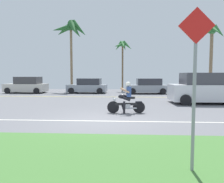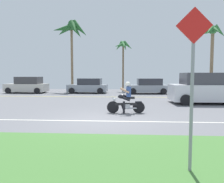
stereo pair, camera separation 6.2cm
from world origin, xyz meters
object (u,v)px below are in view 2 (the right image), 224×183
parked_car_1 (88,86)px  palm_tree_0 (213,37)px  parked_car_0 (27,85)px  motorcyclist (126,100)px  suv_nearby (208,89)px  street_sign (193,76)px  parked_car_2 (148,87)px  parked_car_3 (210,86)px  palm_tree_2 (123,48)px  palm_tree_1 (72,31)px

parked_car_1 → palm_tree_0: palm_tree_0 is taller
parked_car_0 → motorcyclist: bearing=-47.6°
suv_nearby → street_sign: (-3.96, -9.85, 0.84)m
motorcyclist → palm_tree_0: palm_tree_0 is taller
suv_nearby → parked_car_2: (-3.05, 6.77, -0.25)m
parked_car_0 → parked_car_1: parked_car_0 is taller
parked_car_1 → street_sign: (4.80, -16.96, 1.10)m
parked_car_1 → parked_car_3: size_ratio=0.87×
parked_car_0 → street_sign: street_sign is taller
motorcyclist → street_sign: (1.14, -6.09, 1.15)m
motorcyclist → palm_tree_2: bearing=91.4°
motorcyclist → palm_tree_0: bearing=56.2°
palm_tree_1 → street_sign: bearing=-70.2°
motorcyclist → parked_car_2: motorcyclist is taller
palm_tree_0 → palm_tree_1: bearing=-179.8°
motorcyclist → parked_car_3: size_ratio=0.40×
palm_tree_2 → street_sign: palm_tree_2 is taller
palm_tree_2 → street_sign: (1.48, -20.37, -2.93)m
palm_tree_2 → suv_nearby: bearing=-62.7°
motorcyclist → parked_car_0: size_ratio=0.44×
palm_tree_1 → parked_car_2: bearing=-19.5°
parked_car_0 → parked_car_2: bearing=-0.3°
suv_nearby → street_sign: bearing=-111.9°
palm_tree_1 → palm_tree_2: palm_tree_1 is taller
suv_nearby → parked_car_3: 7.51m
parked_car_2 → palm_tree_0: 9.03m
suv_nearby → parked_car_1: 11.29m
suv_nearby → palm_tree_2: (-5.44, 10.52, 3.77)m
parked_car_0 → palm_tree_2: size_ratio=0.72×
street_sign → parked_car_1: bearing=105.8°
parked_car_1 → palm_tree_1: size_ratio=0.50×
parked_car_0 → parked_car_1: (6.00, 0.29, -0.07)m
motorcyclist → palm_tree_2: (-0.34, 14.28, 4.08)m
parked_car_0 → palm_tree_2: bearing=21.6°
suv_nearby → palm_tree_0: 11.44m
parked_car_0 → parked_car_3: bearing=0.5°
palm_tree_0 → street_sign: bearing=-111.9°
motorcyclist → palm_tree_2: 14.86m
palm_tree_0 → palm_tree_2: bearing=174.6°
parked_car_3 → palm_tree_0: size_ratio=0.63×
suv_nearby → palm_tree_2: bearing=117.3°
street_sign → parked_car_3: bearing=68.1°
parked_car_2 → street_sign: street_sign is taller
parked_car_0 → palm_tree_0: (18.64, 2.81, 4.95)m
parked_car_2 → palm_tree_0: (6.93, 2.88, 5.02)m
parked_car_2 → palm_tree_2: (-2.39, 3.75, 4.02)m
motorcyclist → palm_tree_1: bearing=113.8°
suv_nearby → parked_car_1: bearing=140.9°
parked_car_1 → parked_car_2: size_ratio=0.97×
parked_car_2 → parked_car_3: size_ratio=0.89×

